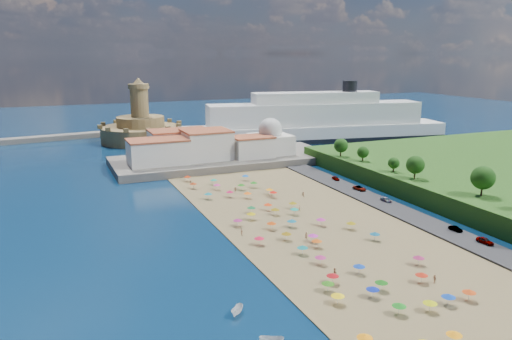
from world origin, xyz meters
name	(u,v)px	position (x,y,z in m)	size (l,w,h in m)	color
ground	(278,219)	(0.00, 0.00, 0.00)	(700.00, 700.00, 0.00)	#071938
terrace	(224,160)	(10.00, 73.00, 1.50)	(90.00, 36.00, 3.00)	#59544C
jetty	(153,150)	(-12.00, 108.00, 1.20)	(18.00, 70.00, 2.40)	#59544C
waterfront_buildings	(192,146)	(-3.05, 73.64, 7.88)	(57.00, 29.00, 11.00)	silver
domed_building	(270,139)	(30.00, 71.00, 8.97)	(16.00, 16.00, 15.00)	silver
fortress	(141,129)	(-12.00, 138.00, 6.68)	(40.00, 40.00, 32.40)	olive
cruise_ship	(315,123)	(71.80, 106.73, 9.05)	(141.45, 44.49, 30.57)	black
beach_parasols	(296,226)	(-1.19, -12.56, 2.15)	(30.97, 116.83, 2.20)	gray
beachgoers	(287,219)	(0.72, -4.06, 1.10)	(31.44, 92.80, 1.85)	tan
moored_boats	(254,326)	(-27.85, -49.39, 0.75)	(5.49, 14.31, 1.52)	white
parked_cars	(391,201)	(36.00, -2.17, 1.35)	(2.89, 69.59, 1.41)	gray
hillside_trees	(455,177)	(48.37, -14.01, 10.33)	(13.94, 107.99, 8.33)	#382314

